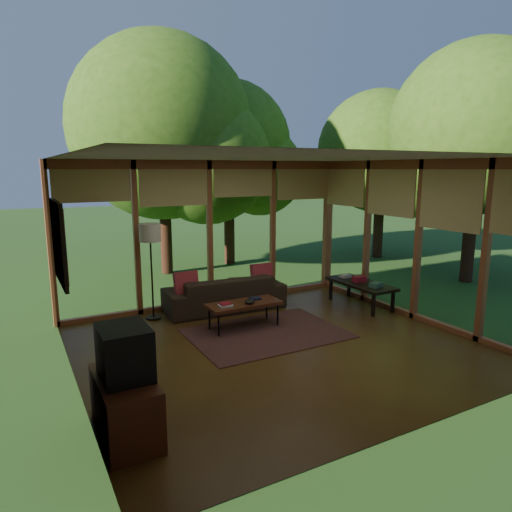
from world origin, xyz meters
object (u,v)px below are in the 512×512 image
television (125,352)px  coffee_table (244,305)px  side_console (361,285)px  sofa (224,293)px  media_cabinet (126,407)px  floor_lamp (150,238)px

television → coffee_table: television is taller
television → side_console: bearing=24.4°
sofa → coffee_table: 1.06m
coffee_table → television: bearing=-137.6°
media_cabinet → side_console: size_ratio=0.71×
media_cabinet → side_console: media_cabinet is taller
media_cabinet → sofa: bearing=51.8°
media_cabinet → television: bearing=0.0°
sofa → media_cabinet: (-2.53, -3.22, -0.02)m
television → floor_lamp: 3.59m
floor_lamp → coffee_table: floor_lamp is taller
television → sofa: bearing=52.1°
floor_lamp → sofa: bearing=-4.9°
media_cabinet → television: size_ratio=1.82×
sofa → coffee_table: sofa is taller
sofa → coffee_table: bearing=85.7°
sofa → side_console: 2.56m
sofa → floor_lamp: (-1.30, 0.11, 1.09)m
television → floor_lamp: floor_lamp is taller
television → floor_lamp: size_ratio=0.33×
sofa → coffee_table: size_ratio=1.80×
television → side_console: (4.85, 2.20, -0.44)m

